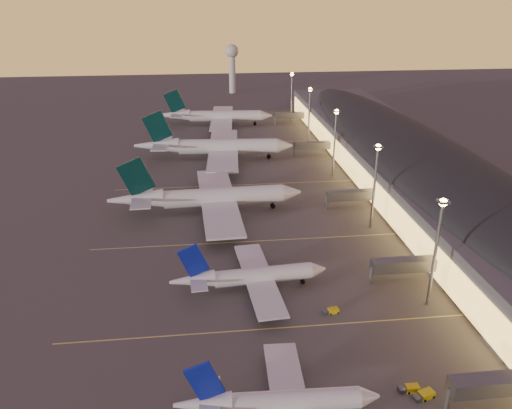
% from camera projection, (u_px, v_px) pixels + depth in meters
% --- Properties ---
extents(ground, '(700.00, 700.00, 0.00)m').
position_uv_depth(ground, '(270.00, 314.00, 109.40)').
color(ground, '#43403D').
extents(airliner_narrow_south, '(34.18, 30.50, 12.23)m').
position_uv_depth(airliner_narrow_south, '(278.00, 402.00, 81.92)').
color(airliner_narrow_south, silver).
rests_on(airliner_narrow_south, ground).
extents(airliner_narrow_north, '(37.45, 33.53, 13.37)m').
position_uv_depth(airliner_narrow_north, '(250.00, 276.00, 117.38)').
color(airliner_narrow_north, silver).
rests_on(airliner_narrow_north, ground).
extents(airliner_wide_near, '(61.25, 55.73, 19.62)m').
position_uv_depth(airliner_wide_near, '(207.00, 198.00, 157.98)').
color(airliner_wide_near, silver).
rests_on(airliner_wide_near, ground).
extents(airliner_wide_mid, '(66.08, 60.31, 21.14)m').
position_uv_depth(airliner_wide_mid, '(214.00, 147.00, 208.16)').
color(airliner_wide_mid, silver).
rests_on(airliner_wide_mid, ground).
extents(airliner_wide_far, '(59.97, 54.78, 19.18)m').
position_uv_depth(airliner_wide_far, '(215.00, 116.00, 261.24)').
color(airliner_wide_far, silver).
rests_on(airliner_wide_far, ground).
extents(terminal_building, '(56.35, 255.00, 17.46)m').
position_uv_depth(terminal_building, '(413.00, 163.00, 178.54)').
color(terminal_building, '#505155').
rests_on(terminal_building, ground).
extents(light_masts, '(2.20, 217.20, 25.90)m').
position_uv_depth(light_masts, '(351.00, 147.00, 165.58)').
color(light_masts, gray).
rests_on(light_masts, ground).
extents(radar_tower, '(9.00, 9.00, 32.50)m').
position_uv_depth(radar_tower, '(232.00, 60.00, 339.25)').
color(radar_tower, silver).
rests_on(radar_tower, ground).
extents(lane_markings, '(90.00, 180.36, 0.00)m').
position_uv_depth(lane_markings, '(251.00, 233.00, 145.93)').
color(lane_markings, '#D8C659').
rests_on(lane_markings, ground).
extents(baggage_tug_a, '(4.33, 2.75, 1.21)m').
position_uv_depth(baggage_tug_a, '(424.00, 395.00, 86.77)').
color(baggage_tug_a, yellow).
rests_on(baggage_tug_a, ground).
extents(baggage_tug_b, '(3.70, 1.70, 1.09)m').
position_uv_depth(baggage_tug_b, '(410.00, 389.00, 88.29)').
color(baggage_tug_b, yellow).
rests_on(baggage_tug_b, ground).
extents(baggage_tug_c, '(3.73, 1.99, 1.06)m').
position_uv_depth(baggage_tug_c, '(331.00, 311.00, 109.72)').
color(baggage_tug_c, yellow).
rests_on(baggage_tug_c, ground).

